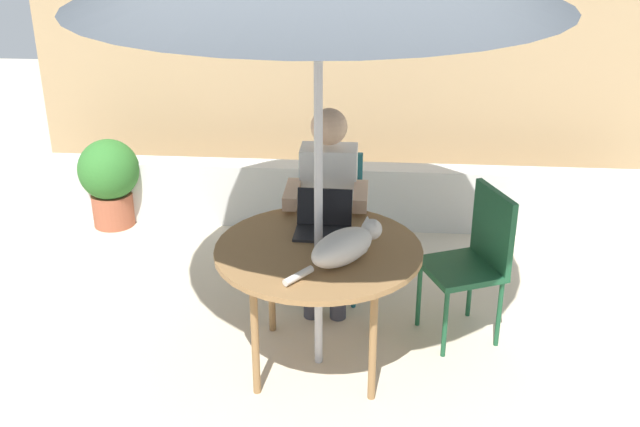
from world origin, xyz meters
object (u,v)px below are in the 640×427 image
(person_seated, at_px, (328,198))
(patio_table, at_px, (318,257))
(chair_empty, at_px, (476,253))
(potted_plant_near_fence, at_px, (110,178))
(chair_occupied, at_px, (330,213))
(laptop, at_px, (324,220))
(cat, at_px, (345,246))

(person_seated, bearing_deg, patio_table, -90.00)
(chair_empty, relative_size, person_seated, 0.73)
(person_seated, height_order, potted_plant_near_fence, person_seated)
(chair_occupied, height_order, laptop, laptop)
(cat, bearing_deg, person_seated, 100.02)
(chair_occupied, xyz_separation_m, potted_plant_near_fence, (-1.72, 0.82, -0.14))
(person_seated, relative_size, potted_plant_near_fence, 1.82)
(laptop, bearing_deg, potted_plant_near_fence, 139.80)
(chair_empty, bearing_deg, chair_occupied, 150.62)
(person_seated, height_order, laptop, person_seated)
(person_seated, distance_m, cat, 0.85)
(person_seated, xyz_separation_m, laptop, (0.01, -0.48, 0.08))
(laptop, bearing_deg, patio_table, -92.89)
(patio_table, distance_m, laptop, 0.24)
(patio_table, relative_size, person_seated, 0.88)
(patio_table, height_order, chair_occupied, chair_occupied)
(chair_occupied, bearing_deg, laptop, -89.05)
(chair_empty, height_order, cat, chair_empty)
(patio_table, height_order, laptop, laptop)
(laptop, bearing_deg, cat, -68.53)
(chair_empty, xyz_separation_m, cat, (-0.72, -0.50, 0.27))
(chair_occupied, bearing_deg, chair_empty, -29.38)
(chair_empty, distance_m, cat, 0.92)
(chair_occupied, xyz_separation_m, chair_empty, (0.86, -0.49, 0.00))
(person_seated, xyz_separation_m, cat, (0.15, -0.83, 0.10))
(patio_table, distance_m, chair_occupied, 0.86)
(patio_table, xyz_separation_m, cat, (0.15, -0.13, 0.14))
(chair_empty, height_order, laptop, laptop)
(patio_table, distance_m, cat, 0.24)
(patio_table, xyz_separation_m, potted_plant_near_fence, (-1.72, 1.67, -0.27))
(patio_table, bearing_deg, person_seated, 90.00)
(chair_occupied, distance_m, chair_empty, 0.99)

